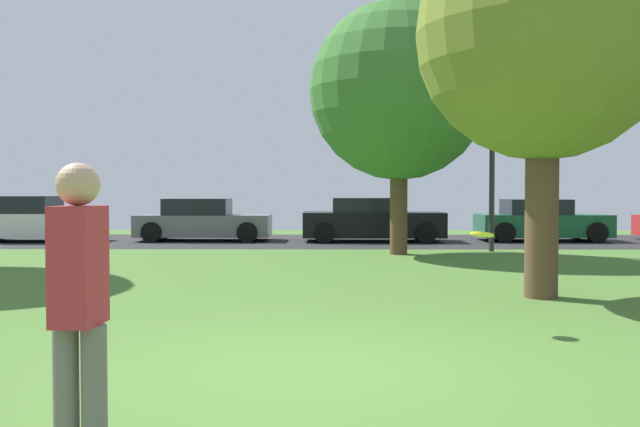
{
  "coord_description": "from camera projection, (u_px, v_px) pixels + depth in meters",
  "views": [
    {
      "loc": [
        0.11,
        -6.13,
        1.6
      ],
      "look_at": [
        0.0,
        5.61,
        1.22
      ],
      "focal_mm": 38.72,
      "sensor_mm": 36.0,
      "label": 1
    }
  ],
  "objects": [
    {
      "name": "road_strip",
      "position": [
        323.0,
        241.0,
        22.17
      ],
      "size": [
        44.0,
        6.4,
        0.01
      ],
      "primitive_type": "cube",
      "color": "#28282B",
      "rests_on": "ground_plane"
    },
    {
      "name": "street_lamp_post",
      "position": [
        492.0,
        167.0,
        18.25
      ],
      "size": [
        0.14,
        0.14,
        4.5
      ],
      "primitive_type": "cylinder",
      "color": "#2D2D33",
      "rests_on": "ground_plane"
    },
    {
      "name": "parked_car_grey",
      "position": [
        203.0,
        221.0,
        22.29
      ],
      "size": [
        4.26,
        1.96,
        1.36
      ],
      "color": "slate",
      "rests_on": "ground_plane"
    },
    {
      "name": "person_bystander",
      "position": [
        79.0,
        305.0,
        3.77
      ],
      "size": [
        0.3,
        0.33,
        1.76
      ],
      "rotation": [
        0.0,
        0.0,
        1.5
      ],
      "color": "slate",
      "rests_on": "ground_plane"
    },
    {
      "name": "parked_car_black",
      "position": [
        372.0,
        221.0,
        21.98
      ],
      "size": [
        4.45,
        2.01,
        1.39
      ],
      "color": "black",
      "rests_on": "ground_plane"
    },
    {
      "name": "frisbee_disc",
      "position": [
        482.0,
        234.0,
        7.96
      ],
      "size": [
        0.37,
        0.37,
        0.08
      ],
      "color": "yellow"
    },
    {
      "name": "maple_tree_far",
      "position": [
        543.0,
        35.0,
        10.25
      ],
      "size": [
        3.8,
        3.8,
        5.86
      ],
      "color": "brown",
      "rests_on": "ground_plane"
    },
    {
      "name": "oak_tree_left",
      "position": [
        399.0,
        91.0,
        17.39
      ],
      "size": [
        4.53,
        4.53,
        6.42
      ],
      "color": "brown",
      "rests_on": "ground_plane"
    },
    {
      "name": "ground_plane",
      "position": [
        314.0,
        370.0,
        6.18
      ],
      "size": [
        44.0,
        44.0,
        0.0
      ],
      "primitive_type": "plane",
      "color": "#47702D"
    },
    {
      "name": "parked_car_white",
      "position": [
        30.0,
        221.0,
        21.91
      ],
      "size": [
        4.03,
        1.99,
        1.45
      ],
      "color": "white",
      "rests_on": "ground_plane"
    },
    {
      "name": "parked_car_green",
      "position": [
        541.0,
        222.0,
        22.18
      ],
      "size": [
        4.06,
        2.03,
        1.34
      ],
      "color": "#195633",
      "rests_on": "ground_plane"
    }
  ]
}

